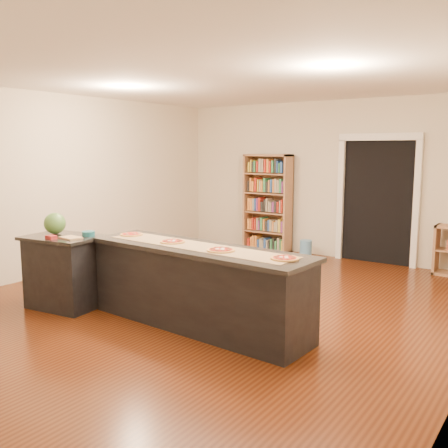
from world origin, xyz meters
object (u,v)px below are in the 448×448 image
Objects in this scene: side_counter at (65,271)px; watermelon at (55,223)px; waste_bin at (306,249)px; kitchen_island at (197,286)px; bookshelf at (267,203)px.

watermelon is at bearing 161.22° from side_counter.
kitchen_island is at bearing -81.58° from waste_bin.
waste_bin is at bearing 66.87° from side_counter.
side_counter is (-1.77, -0.40, -0.00)m from kitchen_island.
kitchen_island reaches higher than side_counter.
kitchen_island is at bearing -70.03° from bookshelf.
kitchen_island is 4.34m from bookshelf.
watermelon reaches higher than side_counter.
side_counter is at bearing -164.07° from kitchen_island.
bookshelf is 1.19m from waste_bin.
bookshelf is at bearing 113.02° from kitchen_island.
bookshelf is (0.30, 4.46, 0.47)m from side_counter.
waste_bin is 1.19× the size of watermelon.
bookshelf reaches higher than watermelon.
waste_bin is (0.90, -0.15, -0.77)m from bookshelf.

